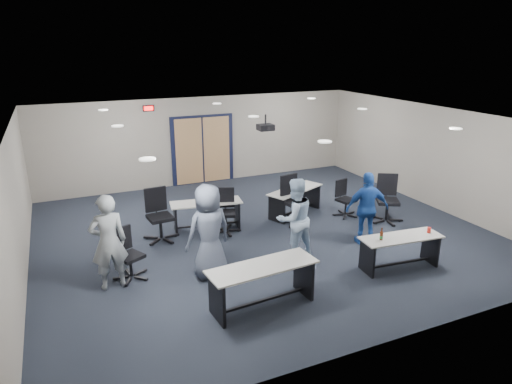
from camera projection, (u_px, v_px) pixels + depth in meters
name	position (u px, v px, depth m)	size (l,w,h in m)	color
floor	(262.00, 233.00, 10.74)	(10.00, 10.00, 0.00)	black
back_wall	(202.00, 141.00, 14.22)	(10.00, 0.04, 2.70)	gray
front_wall	(397.00, 261.00, 6.42)	(10.00, 0.04, 2.70)	gray
left_wall	(16.00, 209.00, 8.38)	(0.04, 9.00, 2.70)	gray
right_wall	(431.00, 156.00, 12.26)	(0.04, 9.00, 2.70)	gray
ceiling	(263.00, 118.00, 9.90)	(10.00, 9.00, 0.04)	silver
double_door	(203.00, 150.00, 14.28)	(2.00, 0.07, 2.20)	black
exit_sign	(148.00, 108.00, 13.21)	(0.32, 0.07, 0.18)	black
ceiling_projector	(266.00, 127.00, 10.54)	(0.35, 0.32, 0.37)	black
ceiling_can_lights	(258.00, 118.00, 10.12)	(6.24, 5.74, 0.02)	white
table_front_left	(262.00, 279.00, 7.61)	(1.92, 0.77, 0.76)	#B4B2AA
table_front_right	(400.00, 246.00, 8.95)	(1.69, 0.71, 0.91)	#B4B2AA
table_back_left	(206.00, 211.00, 10.84)	(1.74, 0.81, 0.68)	#B4B2AA
table_back_right	(295.00, 197.00, 11.78)	(1.76, 1.19, 0.68)	#B4B2AA
chair_back_a	(160.00, 215.00, 10.18)	(0.74, 0.74, 1.18)	black
chair_back_b	(225.00, 211.00, 10.63)	(0.65, 0.65, 1.03)	black
chair_back_c	(295.00, 200.00, 11.15)	(0.75, 0.75, 1.19)	black
chair_back_d	(346.00, 199.00, 11.64)	(0.59, 0.59, 0.94)	black
chair_loose_left	(130.00, 255.00, 8.53)	(0.62, 0.62, 0.99)	black
chair_loose_right	(388.00, 199.00, 11.24)	(0.74, 0.74, 1.18)	black
person_gray	(108.00, 242.00, 8.10)	(0.65, 0.43, 1.79)	gray
person_plaid	(209.00, 231.00, 8.51)	(0.89, 0.58, 1.83)	#4F586D
person_lightblue	(295.00, 218.00, 9.31)	(0.83, 0.64, 1.70)	#B2CFEC
person_navy	(367.00, 208.00, 9.97)	(0.96, 0.40, 1.63)	navy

